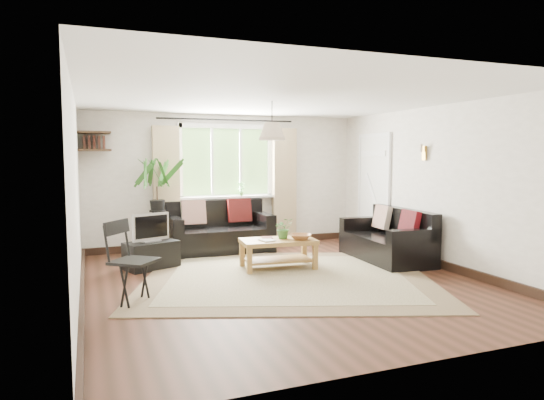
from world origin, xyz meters
name	(u,v)px	position (x,y,z in m)	size (l,w,h in m)	color
floor	(283,281)	(0.00, 0.00, 0.00)	(5.50, 5.50, 0.00)	#311B10
ceiling	(283,98)	(0.00, 0.00, 2.40)	(5.50, 5.50, 0.00)	white
wall_back	(226,181)	(0.00, 2.75, 1.20)	(5.00, 0.02, 2.40)	beige
wall_front	(418,215)	(0.00, -2.75, 1.20)	(5.00, 0.02, 2.40)	beige
wall_left	(76,197)	(-2.50, 0.00, 1.20)	(0.02, 5.50, 2.40)	beige
wall_right	(439,187)	(2.50, 0.00, 1.20)	(0.02, 5.50, 2.40)	beige
rug	(287,277)	(0.13, 0.17, 0.01)	(3.82, 3.28, 0.02)	beige
window	(227,162)	(0.00, 2.71, 1.55)	(2.50, 0.16, 2.16)	white
door	(373,192)	(2.47, 1.70, 1.00)	(0.06, 0.96, 2.06)	silver
corner_shelf	(94,141)	(-2.25, 2.50, 1.89)	(0.50, 0.50, 0.34)	black
pendant_lamp	(272,127)	(0.00, 0.40, 2.05)	(0.36, 0.36, 0.54)	beige
wall_sconce	(423,150)	(2.43, 0.30, 1.74)	(0.12, 0.12, 0.28)	beige
sofa_back	(220,228)	(-0.26, 2.25, 0.42)	(1.77, 0.88, 0.83)	black
sofa_right	(386,236)	(2.03, 0.63, 0.39)	(0.83, 1.65, 0.78)	black
coffee_table	(278,254)	(0.21, 0.69, 0.22)	(1.08, 0.59, 0.44)	brown
table_plant	(284,228)	(0.31, 0.73, 0.59)	(0.28, 0.24, 0.31)	#356628
bowl	(301,237)	(0.51, 0.57, 0.48)	(0.32, 0.32, 0.08)	brown
book_a	(262,241)	(-0.07, 0.62, 0.45)	(0.17, 0.24, 0.02)	white
book_b	(262,238)	(0.01, 0.83, 0.45)	(0.16, 0.21, 0.02)	#532921
tv_stand	(151,255)	(-1.53, 1.39, 0.20)	(0.74, 0.42, 0.40)	black
tv	(151,227)	(-1.53, 1.39, 0.62)	(0.57, 0.19, 0.44)	#A5A5AA
palm_stand	(157,207)	(-1.29, 2.37, 0.81)	(0.63, 0.63, 1.63)	black
folding_chair	(134,263)	(-1.91, -0.29, 0.47)	(0.48, 0.48, 0.93)	black
sill_plant	(241,188)	(0.25, 2.63, 1.06)	(0.14, 0.10, 0.27)	#2D6023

